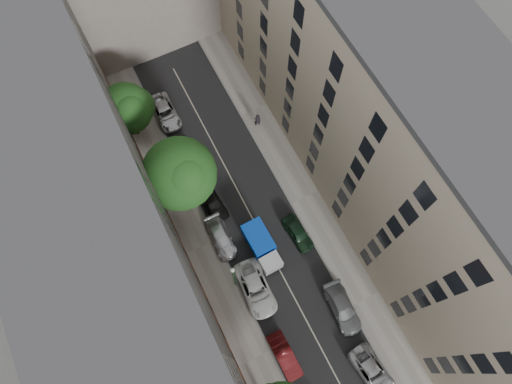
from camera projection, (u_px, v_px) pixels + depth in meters
ground at (254, 222)px, 43.61m from camera, size 120.00×120.00×0.00m
road_surface at (254, 222)px, 43.60m from camera, size 8.00×44.00×0.02m
sidewalk_left at (202, 247)px, 42.63m from camera, size 3.00×44.00×0.15m
sidewalk_right at (304, 197)px, 44.45m from camera, size 3.00×44.00×0.15m
building_left at (116, 245)px, 32.49m from camera, size 8.00×44.00×20.00m
building_right at (377, 123)px, 36.13m from camera, size 8.00×44.00×20.00m
tarp_truck at (262, 246)px, 41.47m from camera, size 2.08×4.91×2.24m
car_left_1 at (285, 356)px, 38.52m from camera, size 1.57×4.22×1.38m
car_left_2 at (256, 289)px, 40.52m from camera, size 2.84×5.56×1.50m
car_left_3 at (221, 238)px, 42.34m from camera, size 1.93×4.54×1.31m
car_left_4 at (212, 202)px, 43.58m from camera, size 2.07×4.40×1.45m
car_left_5 at (187, 156)px, 45.38m from camera, size 1.55×4.43×1.46m
car_left_6 at (165, 112)px, 47.28m from camera, size 2.33×4.90×1.35m
car_right_0 at (372, 372)px, 38.06m from camera, size 2.65×4.94×1.32m
car_right_1 at (342, 308)px, 39.95m from camera, size 2.29×4.95×1.40m
car_right_2 at (298, 233)px, 42.51m from camera, size 1.82×3.97×1.32m
tree_mid at (181, 175)px, 39.05m from camera, size 6.57×6.48×9.07m
tree_far at (128, 110)px, 42.86m from camera, size 5.25×4.97×7.04m
lamp_post at (234, 276)px, 37.59m from camera, size 0.36×0.36×6.41m
pedestrian at (257, 120)px, 46.45m from camera, size 0.76×0.55×1.93m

